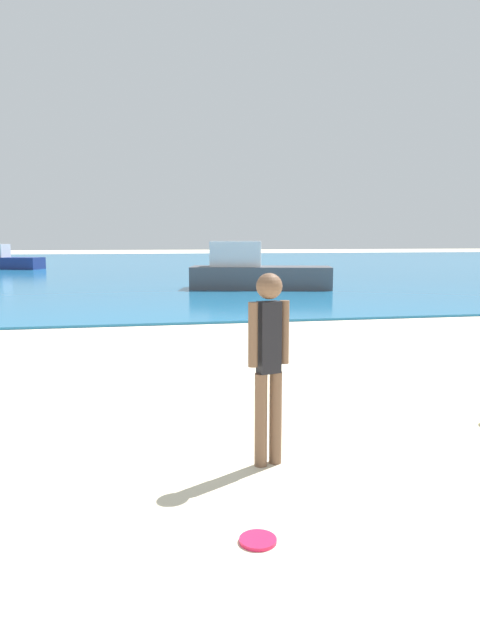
# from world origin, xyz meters

# --- Properties ---
(water) EXTENTS (160.00, 60.00, 0.06)m
(water) POSITION_xyz_m (0.00, 44.20, 0.03)
(water) COLOR #1E6B9E
(water) RESTS_ON ground
(person_standing) EXTENTS (0.37, 0.22, 1.67)m
(person_standing) POSITION_xyz_m (-0.10, 6.00, 0.95)
(person_standing) COLOR brown
(person_standing) RESTS_ON ground
(frisbee) EXTENTS (0.25, 0.25, 0.03)m
(frisbee) POSITION_xyz_m (-0.48, 4.76, 0.01)
(frisbee) COLOR #E51E4C
(frisbee) RESTS_ON ground
(boat_near) EXTENTS (5.52, 2.90, 1.79)m
(boat_near) POSITION_xyz_m (3.46, 22.45, 0.68)
(boat_near) COLOR #4C4C51
(boat_near) RESTS_ON water
(boat_far) EXTENTS (4.75, 3.11, 1.54)m
(boat_far) POSITION_xyz_m (-8.94, 39.26, 0.59)
(boat_far) COLOR navy
(boat_far) RESTS_ON water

